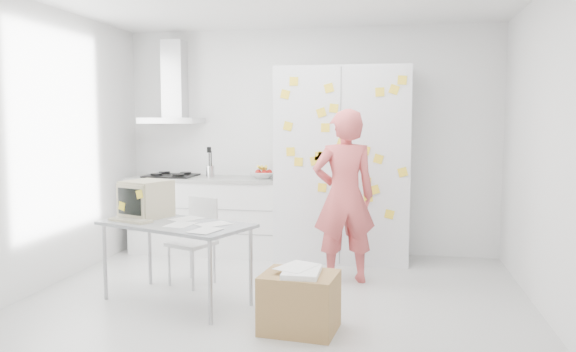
% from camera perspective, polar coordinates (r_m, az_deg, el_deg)
% --- Properties ---
extents(floor, '(4.50, 4.00, 0.02)m').
position_cam_1_polar(floor, '(5.11, -1.41, -12.76)').
color(floor, silver).
rests_on(floor, ground).
extents(walls, '(4.52, 4.01, 2.70)m').
position_cam_1_polar(walls, '(5.56, 0.11, 3.05)').
color(walls, white).
rests_on(walls, ground).
extents(counter_run, '(1.84, 0.63, 1.28)m').
position_cam_1_polar(counter_run, '(6.90, -8.22, -3.82)').
color(counter_run, white).
rests_on(counter_run, ground).
extents(range_hood, '(0.70, 0.48, 1.01)m').
position_cam_1_polar(range_hood, '(7.10, -11.53, 8.43)').
color(range_hood, silver).
rests_on(range_hood, walls).
extents(tall_cabinet, '(1.50, 0.68, 2.20)m').
position_cam_1_polar(tall_cabinet, '(6.46, 5.60, 1.18)').
color(tall_cabinet, silver).
rests_on(tall_cabinet, ground).
extents(person, '(0.72, 0.58, 1.72)m').
position_cam_1_polar(person, '(5.56, 5.73, -2.08)').
color(person, '#DA5454').
rests_on(person, ground).
extents(desk, '(1.47, 1.09, 1.05)m').
position_cam_1_polar(desk, '(5.21, -13.24, -3.37)').
color(desk, gray).
rests_on(desk, ground).
extents(chair, '(0.50, 0.50, 0.84)m').
position_cam_1_polar(chair, '(5.62, -9.30, -5.96)').
color(chair, '#BDBCBA').
rests_on(chair, ground).
extents(cardboard_box, '(0.60, 0.50, 0.49)m').
position_cam_1_polar(cardboard_box, '(4.38, 1.18, -12.60)').
color(cardboard_box, '#A67E48').
rests_on(cardboard_box, ground).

